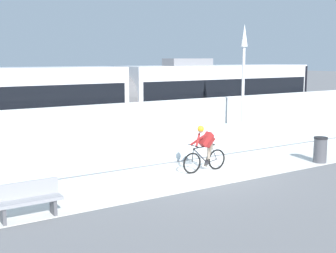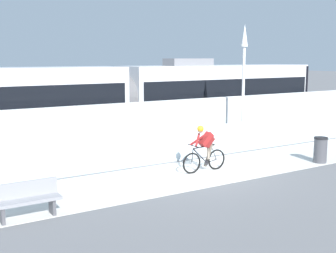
{
  "view_description": "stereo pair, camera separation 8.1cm",
  "coord_description": "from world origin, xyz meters",
  "px_view_note": "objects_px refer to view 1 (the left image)",
  "views": [
    {
      "loc": [
        -8.74,
        -11.81,
        3.85
      ],
      "look_at": [
        0.32,
        2.35,
        1.25
      ],
      "focal_mm": 47.67,
      "sensor_mm": 36.0,
      "label": 1
    },
    {
      "loc": [
        -8.67,
        -11.85,
        3.85
      ],
      "look_at": [
        0.32,
        2.35,
        1.25
      ],
      "focal_mm": 47.67,
      "sensor_mm": 36.0,
      "label": 2
    }
  ],
  "objects_px": {
    "cyclist_on_bike": "(205,149)",
    "bench": "(28,199)",
    "tram": "(121,100)",
    "lamp_post_antenna": "(243,71)",
    "trash_bin": "(320,150)"
  },
  "relations": [
    {
      "from": "trash_bin",
      "to": "bench",
      "type": "xyz_separation_m",
      "value": [
        -10.72,
        -0.04,
        -0.0
      ]
    },
    {
      "from": "tram",
      "to": "lamp_post_antenna",
      "type": "xyz_separation_m",
      "value": [
        3.3,
        -4.7,
        1.4
      ]
    },
    {
      "from": "tram",
      "to": "bench",
      "type": "bearing_deg",
      "value": -129.13
    },
    {
      "from": "tram",
      "to": "cyclist_on_bike",
      "type": "xyz_separation_m",
      "value": [
        -0.29,
        -6.85,
        -1.11
      ]
    },
    {
      "from": "tram",
      "to": "bench",
      "type": "height_order",
      "value": "tram"
    },
    {
      "from": "tram",
      "to": "lamp_post_antenna",
      "type": "bearing_deg",
      "value": -54.91
    },
    {
      "from": "tram",
      "to": "cyclist_on_bike",
      "type": "distance_m",
      "value": 6.95
    },
    {
      "from": "tram",
      "to": "cyclist_on_bike",
      "type": "relative_size",
      "value": 12.75
    },
    {
      "from": "cyclist_on_bike",
      "to": "trash_bin",
      "type": "bearing_deg",
      "value": -15.88
    },
    {
      "from": "cyclist_on_bike",
      "to": "bench",
      "type": "height_order",
      "value": "cyclist_on_bike"
    },
    {
      "from": "cyclist_on_bike",
      "to": "lamp_post_antenna",
      "type": "bearing_deg",
      "value": 30.87
    },
    {
      "from": "trash_bin",
      "to": "lamp_post_antenna",
      "type": "bearing_deg",
      "value": 103.18
    },
    {
      "from": "trash_bin",
      "to": "bench",
      "type": "height_order",
      "value": "trash_bin"
    },
    {
      "from": "cyclist_on_bike",
      "to": "bench",
      "type": "xyz_separation_m",
      "value": [
        -6.32,
        -1.29,
        -0.3
      ]
    },
    {
      "from": "cyclist_on_bike",
      "to": "bench",
      "type": "distance_m",
      "value": 6.46
    }
  ]
}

